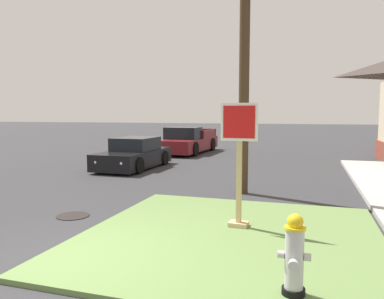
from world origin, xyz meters
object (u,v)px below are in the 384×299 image
Objects in this scene: stop_sign at (239,167)px; pickup_truck_maroon at (187,142)px; manhole_cover at (73,216)px; utility_pole at (245,24)px; fire_hydrant at (294,257)px; parked_sedan_black at (134,155)px.

stop_sign is 14.21m from pickup_truck_maroon.
utility_pole is (3.11, 3.45, 4.62)m from manhole_cover.
pickup_truck_maroon reaches higher than manhole_cover.
fire_hydrant is 0.24× the size of parked_sedan_black.
manhole_cover is at bearing -132.05° from utility_pole.
pickup_truck_maroon is at bearing 88.13° from parked_sedan_black.
stop_sign is at bearing -81.56° from utility_pole.
utility_pole is at bearing -34.60° from parked_sedan_black.
parked_sedan_black is (-5.58, 6.84, -0.67)m from stop_sign.
utility_pole reaches higher than stop_sign.
stop_sign is (-1.12, 2.47, 0.67)m from fire_hydrant.
utility_pole is at bearing 105.51° from fire_hydrant.
pickup_truck_maroon is 11.66m from utility_pole.
fire_hydrant is at bearing -65.66° from stop_sign.
stop_sign is 0.26× the size of utility_pole.
stop_sign is at bearing -67.78° from pickup_truck_maroon.
fire_hydrant is 11.47m from parked_sedan_black.
utility_pole reaches higher than parked_sedan_black.
stop_sign reaches higher than pickup_truck_maroon.
pickup_truck_maroon reaches higher than fire_hydrant.
pickup_truck_maroon is (-6.49, 15.61, 0.07)m from fire_hydrant.
parked_sedan_black is 0.46× the size of utility_pole.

